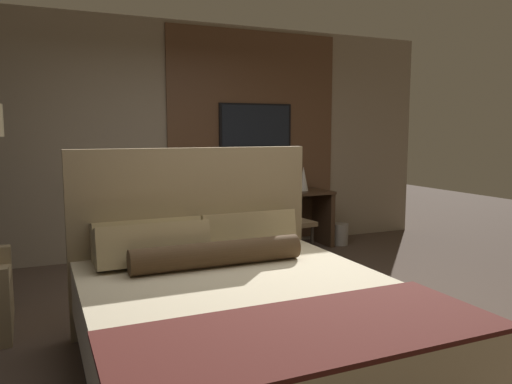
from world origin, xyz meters
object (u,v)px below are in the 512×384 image
object	(u,v)px
desk_chair	(284,214)
vase_tall	(303,179)
tv	(256,125)
book	(227,193)
bed	(241,321)
desk	(263,211)
waste_bin	(340,234)

from	to	relation	value
desk_chair	vase_tall	world-z (taller)	vase_tall
tv	desk_chair	distance (m)	1.34
tv	book	bearing A→B (deg)	-153.15
bed	desk	bearing A→B (deg)	63.09
desk_chair	vase_tall	xyz separation A→B (m)	(0.58, 0.60, 0.33)
bed	desk_chair	xyz separation A→B (m)	(1.47, 2.31, 0.19)
book	waste_bin	bearing A→B (deg)	-5.41
bed	desk	world-z (taller)	bed
bed	vase_tall	distance (m)	3.61
tv	vase_tall	xyz separation A→B (m)	(0.55, -0.27, -0.68)
tv	waste_bin	distance (m)	1.81
vase_tall	waste_bin	world-z (taller)	vase_tall
desk	desk_chair	distance (m)	0.65
vase_tall	desk_chair	bearing A→B (deg)	-134.16
desk_chair	waste_bin	xyz separation A→B (m)	(1.07, 0.48, -0.41)
vase_tall	waste_bin	distance (m)	0.90
tv	waste_bin	xyz separation A→B (m)	(1.04, -0.39, -1.43)
vase_tall	waste_bin	size ratio (longest dim) A/B	1.11
book	desk	bearing A→B (deg)	2.81
desk	waste_bin	xyz separation A→B (m)	(1.04, -0.17, -0.36)
tv	vase_tall	distance (m)	0.92
tv	book	xyz separation A→B (m)	(-0.49, -0.25, -0.82)
bed	vase_tall	bearing A→B (deg)	54.80
vase_tall	desk	bearing A→B (deg)	175.29
bed	desk	size ratio (longest dim) A/B	1.23
vase_tall	book	bearing A→B (deg)	178.80
waste_bin	desk_chair	bearing A→B (deg)	-156.06
vase_tall	waste_bin	bearing A→B (deg)	-14.08
tv	book	world-z (taller)	tv
desk	vase_tall	world-z (taller)	vase_tall
bed	book	size ratio (longest dim) A/B	8.79
desk	tv	bearing A→B (deg)	90.00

